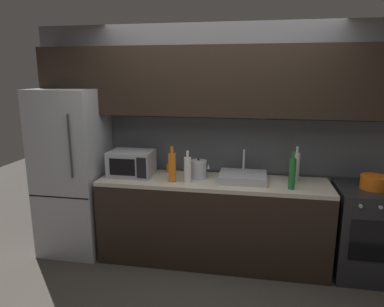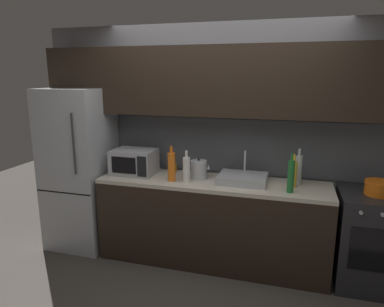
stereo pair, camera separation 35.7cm
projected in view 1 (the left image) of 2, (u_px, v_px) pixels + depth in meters
The scene contains 14 objects.
back_wall at pixel (217, 114), 3.74m from camera, with size 4.11×0.44×2.50m.
counter_run at pixel (212, 221), 3.70m from camera, with size 2.37×0.60×0.90m.
refrigerator at pixel (73, 172), 3.87m from camera, with size 0.68×0.69×1.82m.
oven_range at pixel (365, 232), 3.43m from camera, with size 0.60×0.62×0.90m.
microwave at pixel (132, 163), 3.74m from camera, with size 0.46×0.35×0.27m.
sink_basin at pixel (243, 177), 3.57m from camera, with size 0.48×0.38×0.30m.
kettle at pixel (198, 169), 3.64m from camera, with size 0.20×0.17×0.22m.
wine_bottle_green at pixel (292, 173), 3.29m from camera, with size 0.06×0.06×0.37m.
wine_bottle_clear at pixel (296, 166), 3.55m from camera, with size 0.07×0.07×0.36m.
wine_bottle_white at pixel (188, 169), 3.50m from camera, with size 0.07×0.07×0.33m.
wine_bottle_orange at pixel (172, 167), 3.53m from camera, with size 0.08×0.08×0.36m.
wine_bottle_yellow at pixel (293, 171), 3.46m from camera, with size 0.07×0.07×0.33m.
mug_amber at pixel (170, 168), 3.88m from camera, with size 0.09×0.09×0.09m, color #B27019.
cooking_pot at pixel (374, 182), 3.32m from camera, with size 0.25×0.25×0.13m.
Camera 1 is at (0.41, -2.53, 1.97)m, focal length 32.56 mm.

